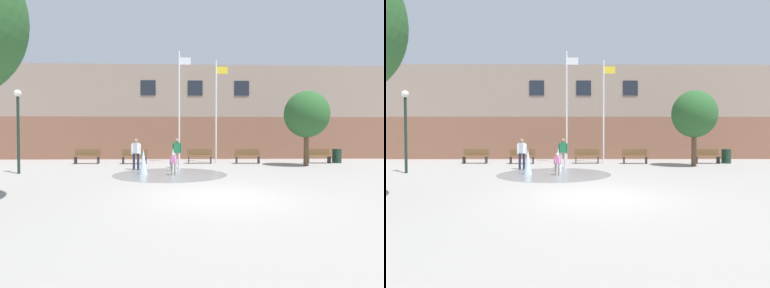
# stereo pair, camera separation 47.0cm
# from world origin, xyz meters

# --- Properties ---
(ground_plane) EXTENTS (100.00, 100.00, 0.00)m
(ground_plane) POSITION_xyz_m (0.00, 0.00, 0.00)
(ground_plane) COLOR gray
(library_building) EXTENTS (36.00, 6.05, 7.08)m
(library_building) POSITION_xyz_m (0.00, 17.00, 3.54)
(library_building) COLOR brown
(library_building) RESTS_ON ground
(splash_fountain) EXTENTS (5.12, 5.12, 1.16)m
(splash_fountain) POSITION_xyz_m (-1.88, 5.44, 0.36)
(splash_fountain) COLOR gray
(splash_fountain) RESTS_ON ground
(park_bench_far_left) EXTENTS (1.60, 0.44, 0.91)m
(park_bench_far_left) POSITION_xyz_m (-6.94, 10.50, 0.48)
(park_bench_far_left) COLOR #28282D
(park_bench_far_left) RESTS_ON ground
(park_bench_left_of_flagpoles) EXTENTS (1.60, 0.44, 0.91)m
(park_bench_left_of_flagpoles) POSITION_xyz_m (-3.96, 10.31, 0.48)
(park_bench_left_of_flagpoles) COLOR #28282D
(park_bench_left_of_flagpoles) RESTS_ON ground
(park_bench_under_left_flagpole) EXTENTS (1.60, 0.44, 0.91)m
(park_bench_under_left_flagpole) POSITION_xyz_m (0.12, 10.49, 0.48)
(park_bench_under_left_flagpole) COLOR #28282D
(park_bench_under_left_flagpole) RESTS_ON ground
(park_bench_near_trashcan) EXTENTS (1.60, 0.44, 0.91)m
(park_bench_near_trashcan) POSITION_xyz_m (3.13, 10.31, 0.48)
(park_bench_near_trashcan) COLOR #28282D
(park_bench_near_trashcan) RESTS_ON ground
(park_bench_far_right) EXTENTS (1.60, 0.44, 0.91)m
(park_bench_far_right) POSITION_xyz_m (7.68, 10.34, 0.48)
(park_bench_far_right) COLOR #28282D
(park_bench_far_right) RESTS_ON ground
(child_with_pink_shirt) EXTENTS (0.31, 0.22, 0.99)m
(child_with_pink_shirt) POSITION_xyz_m (-1.39, 4.69, 0.58)
(child_with_pink_shirt) COLOR #89755B
(child_with_pink_shirt) RESTS_ON ground
(teen_by_trashcan) EXTENTS (0.50, 0.24, 1.59)m
(teen_by_trashcan) POSITION_xyz_m (-1.28, 7.76, 0.93)
(teen_by_trashcan) COLOR silver
(teen_by_trashcan) RESTS_ON ground
(adult_near_bench) EXTENTS (0.50, 0.35, 1.59)m
(adult_near_bench) POSITION_xyz_m (-3.36, 6.97, 0.93)
(adult_near_bench) COLOR #1E233D
(adult_near_bench) RESTS_ON ground
(flagpole_left) EXTENTS (0.80, 0.10, 7.20)m
(flagpole_left) POSITION_xyz_m (-1.14, 10.98, 3.84)
(flagpole_left) COLOR silver
(flagpole_left) RESTS_ON ground
(flagpole_right) EXTENTS (0.80, 0.10, 6.62)m
(flagpole_right) POSITION_xyz_m (1.25, 10.98, 3.54)
(flagpole_right) COLOR silver
(flagpole_right) RESTS_ON ground
(lamp_post_left_lane) EXTENTS (0.32, 0.32, 3.84)m
(lamp_post_left_lane) POSITION_xyz_m (-8.50, 5.53, 2.51)
(lamp_post_left_lane) COLOR #192D23
(lamp_post_left_lane) RESTS_ON ground
(trash_can) EXTENTS (0.56, 0.56, 0.90)m
(trash_can) POSITION_xyz_m (9.00, 10.51, 0.45)
(trash_can) COLOR #193323
(trash_can) RESTS_ON ground
(street_tree_near_building) EXTENTS (2.52, 2.52, 4.33)m
(street_tree_near_building) POSITION_xyz_m (6.16, 8.57, 2.97)
(street_tree_near_building) COLOR brown
(street_tree_near_building) RESTS_ON ground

